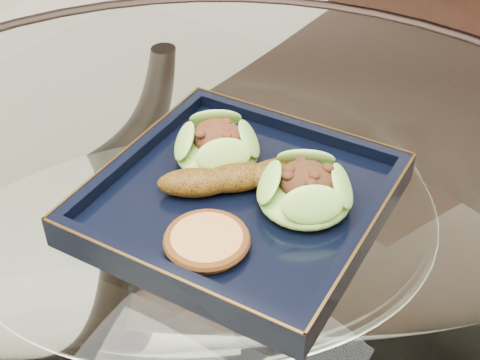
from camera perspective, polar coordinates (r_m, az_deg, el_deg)
The scene contains 7 objects.
dining_table at distance 0.78m, azimuth -2.61°, elevation -13.44°, with size 1.13×1.13×0.77m.
dining_chair at distance 1.12m, azimuth 13.32°, elevation 3.37°, with size 0.48×0.48×1.04m.
navy_plate at distance 0.67m, azimuth 0.00°, elevation -1.99°, with size 0.27×0.27×0.02m, color black.
lettuce_wrap_left at distance 0.70m, azimuth -1.98°, elevation 2.74°, with size 0.09×0.09×0.03m, color #53912A.
lettuce_wrap_right at distance 0.65m, azimuth 5.55°, elevation -1.09°, with size 0.09×0.09×0.03m, color olive.
roasted_plantain at distance 0.66m, azimuth -0.31°, elevation 0.21°, with size 0.15×0.03×0.03m, color #6A410B.
crumb_patty at distance 0.61m, azimuth -2.85°, elevation -5.27°, with size 0.07×0.07×0.01m, color #C98843.
Camera 1 is at (0.29, -0.37, 1.21)m, focal length 50.00 mm.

